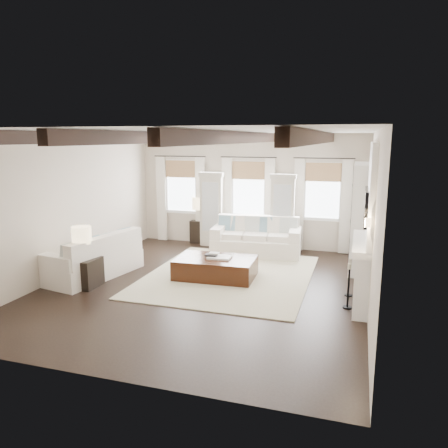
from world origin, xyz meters
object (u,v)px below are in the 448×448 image
(side_table_front, at_px, (84,272))
(sofa_back, at_px, (257,239))
(ottoman, at_px, (216,268))
(side_table_back, at_px, (199,231))
(sofa_left, at_px, (96,259))

(side_table_front, bearing_deg, sofa_back, 51.80)
(ottoman, xyz_separation_m, side_table_back, (-1.55, 3.09, 0.11))
(side_table_front, distance_m, side_table_back, 4.54)
(ottoman, height_order, side_table_back, side_table_back)
(sofa_left, xyz_separation_m, side_table_front, (0.14, -0.65, -0.10))
(sofa_back, bearing_deg, ottoman, -99.94)
(sofa_left, bearing_deg, side_table_back, 74.47)
(sofa_back, height_order, side_table_back, sofa_back)
(sofa_left, height_order, side_table_back, sofa_left)
(side_table_front, relative_size, side_table_back, 0.91)
(sofa_left, relative_size, side_table_back, 3.64)
(sofa_back, height_order, ottoman, sofa_back)
(side_table_front, bearing_deg, ottoman, 28.81)
(sofa_back, relative_size, side_table_front, 4.01)
(ottoman, height_order, side_table_front, side_table_front)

